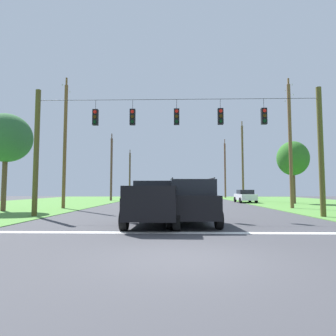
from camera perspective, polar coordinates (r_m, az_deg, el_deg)
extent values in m
plane|color=#3D3D42|center=(6.90, 3.53, -17.39)|extent=(120.00, 120.00, 0.00)
cube|color=white|center=(10.67, 2.80, -12.68)|extent=(14.18, 0.45, 0.01)
cube|color=white|center=(16.63, 2.34, -9.65)|extent=(2.50, 0.15, 0.01)
cube|color=white|center=(24.10, 2.09, -7.97)|extent=(2.50, 0.15, 0.01)
cube|color=white|center=(28.89, 2.00, -7.35)|extent=(2.50, 0.15, 0.01)
cube|color=white|center=(37.83, 1.89, -6.62)|extent=(2.50, 0.15, 0.01)
cylinder|color=#4F4C21|center=(18.70, -24.62, 2.87)|extent=(0.30, 0.30, 7.52)
cylinder|color=#4F4C21|center=(18.75, 28.02, 2.97)|extent=(0.30, 0.30, 7.52)
cylinder|color=black|center=(17.47, 1.71, 13.43)|extent=(16.58, 0.02, 0.02)
cylinder|color=black|center=(18.03, -14.13, 12.05)|extent=(0.02, 0.02, 0.57)
cube|color=black|center=(17.83, -14.17, 9.70)|extent=(0.32, 0.24, 0.95)
cylinder|color=red|center=(17.77, -14.28, 10.73)|extent=(0.20, 0.04, 0.20)
cylinder|color=#352203|center=(17.70, -14.30, 9.79)|extent=(0.20, 0.04, 0.20)
cylinder|color=black|center=(17.63, -14.31, 8.84)|extent=(0.20, 0.04, 0.20)
cylinder|color=black|center=(17.57, -7.01, 12.38)|extent=(0.02, 0.02, 0.57)
cube|color=black|center=(17.37, -7.03, 9.97)|extent=(0.32, 0.24, 0.95)
cylinder|color=red|center=(17.31, -7.09, 11.03)|extent=(0.20, 0.04, 0.20)
cylinder|color=#352203|center=(17.24, -7.10, 10.07)|extent=(0.20, 0.04, 0.20)
cylinder|color=black|center=(17.16, -7.11, 9.10)|extent=(0.20, 0.04, 0.20)
cylinder|color=black|center=(17.39, 1.71, 12.53)|extent=(0.02, 0.02, 0.57)
cube|color=black|center=(17.18, 1.72, 10.10)|extent=(0.32, 0.24, 0.95)
cylinder|color=red|center=(17.13, 1.72, 11.17)|extent=(0.20, 0.04, 0.20)
cylinder|color=#352203|center=(17.05, 1.72, 10.20)|extent=(0.20, 0.04, 0.20)
cylinder|color=black|center=(16.98, 1.72, 9.22)|extent=(0.20, 0.04, 0.20)
cylinder|color=black|center=(17.59, 10.31, 12.40)|extent=(0.02, 0.02, 0.57)
cube|color=black|center=(17.38, 10.35, 10.00)|extent=(0.32, 0.24, 0.95)
cylinder|color=red|center=(17.33, 10.41, 11.06)|extent=(0.20, 0.04, 0.20)
cylinder|color=#352203|center=(17.25, 10.42, 10.10)|extent=(0.20, 0.04, 0.20)
cylinder|color=black|center=(17.18, 10.43, 9.13)|extent=(0.20, 0.04, 0.20)
cylinder|color=black|center=(18.14, 18.41, 12.04)|extent=(0.02, 0.02, 0.57)
cube|color=black|center=(17.94, 18.47, 9.70)|extent=(0.32, 0.24, 0.95)
cylinder|color=red|center=(17.88, 18.58, 10.73)|extent=(0.20, 0.04, 0.20)
cylinder|color=#352203|center=(17.81, 18.60, 9.79)|extent=(0.20, 0.04, 0.20)
cylinder|color=black|center=(17.74, 18.62, 8.85)|extent=(0.20, 0.04, 0.20)
cube|color=black|center=(12.94, -2.67, -7.54)|extent=(2.09, 5.43, 0.85)
cube|color=black|center=(13.57, -2.41, -4.12)|extent=(1.88, 1.93, 0.70)
cube|color=black|center=(11.71, -7.86, -4.67)|extent=(0.14, 2.38, 0.45)
cube|color=black|center=(11.52, 1.41, -4.72)|extent=(0.14, 2.38, 0.45)
cube|color=black|center=(10.28, -3.99, -4.76)|extent=(1.96, 0.13, 0.45)
cylinder|color=black|center=(14.91, -5.90, -8.73)|extent=(0.29, 0.80, 0.80)
cylinder|color=black|center=(14.75, 1.90, -8.79)|extent=(0.29, 0.80, 0.80)
cylinder|color=black|center=(11.30, -8.67, -10.14)|extent=(0.29, 0.80, 0.80)
cylinder|color=black|center=(11.10, 1.68, -10.30)|extent=(0.29, 0.80, 0.80)
cube|color=black|center=(13.16, 4.41, -7.35)|extent=(2.18, 4.89, 0.95)
cube|color=black|center=(13.00, 4.45, -3.86)|extent=(1.95, 3.28, 0.65)
cylinder|color=black|center=(12.95, 0.69, -2.21)|extent=(0.18, 2.72, 0.05)
cylinder|color=black|center=(13.11, 8.14, -2.19)|extent=(0.18, 2.72, 0.05)
cylinder|color=black|center=(14.76, -0.03, -8.87)|extent=(0.30, 0.77, 0.76)
cylinder|color=black|center=(14.93, 7.56, -8.78)|extent=(0.30, 0.77, 0.76)
cylinder|color=black|center=(11.51, 0.32, -10.18)|extent=(0.30, 0.77, 0.76)
cylinder|color=black|center=(11.73, 10.04, -10.00)|extent=(0.30, 0.77, 0.76)
cube|color=silver|center=(35.56, 15.03, -5.56)|extent=(1.82, 4.31, 0.70)
cube|color=black|center=(35.55, 15.01, -4.59)|extent=(1.63, 2.11, 0.50)
cylinder|color=black|center=(34.43, 17.07, -6.14)|extent=(0.22, 0.64, 0.64)
cylinder|color=black|center=(33.99, 14.13, -6.23)|extent=(0.22, 0.64, 0.64)
cylinder|color=black|center=(37.17, 15.87, -6.02)|extent=(0.22, 0.64, 0.64)
cylinder|color=black|center=(36.76, 13.14, -6.09)|extent=(0.22, 0.64, 0.64)
cylinder|color=brown|center=(26.18, 23.06, 4.13)|extent=(0.28, 0.28, 10.46)
cube|color=brown|center=(27.28, 22.75, 14.22)|extent=(0.12, 0.12, 1.87)
cylinder|color=#B2B7BC|center=(27.97, 22.18, 13.99)|extent=(0.08, 0.08, 0.12)
cylinder|color=#B2B7BC|center=(26.66, 23.34, 14.94)|extent=(0.08, 0.08, 0.12)
cube|color=brown|center=(27.01, 22.81, 12.40)|extent=(0.12, 0.12, 2.18)
cylinder|color=#B2B7BC|center=(27.82, 22.14, 12.15)|extent=(0.08, 0.08, 0.12)
cylinder|color=#B2B7BC|center=(26.27, 23.51, 13.17)|extent=(0.08, 0.08, 0.12)
cylinder|color=brown|center=(41.19, 14.56, 0.97)|extent=(0.28, 0.28, 10.44)
cube|color=brown|center=(41.89, 14.44, 7.54)|extent=(0.12, 0.12, 2.11)
cylinder|color=#B2B7BC|center=(42.72, 14.18, 7.47)|extent=(0.08, 0.08, 0.12)
cylinder|color=#B2B7BC|center=(41.12, 14.70, 7.94)|extent=(0.08, 0.08, 0.12)
cube|color=brown|center=(41.72, 14.46, 6.33)|extent=(0.12, 0.12, 2.22)
cylinder|color=#B2B7BC|center=(42.60, 14.19, 6.28)|extent=(0.08, 0.08, 0.12)
cylinder|color=#B2B7BC|center=(40.89, 14.74, 6.72)|extent=(0.08, 0.08, 0.12)
cylinder|color=brown|center=(55.45, 11.23, -0.46)|extent=(0.32, 0.32, 10.32)
cube|color=brown|center=(55.96, 11.16, 4.41)|extent=(0.12, 0.12, 2.40)
cylinder|color=#B2B7BC|center=(56.91, 11.00, 4.39)|extent=(0.08, 0.08, 0.12)
cylinder|color=#B2B7BC|center=(55.04, 11.32, 4.68)|extent=(0.08, 0.08, 0.12)
cylinder|color=brown|center=(25.50, -19.75, 4.13)|extent=(0.28, 0.28, 10.35)
cube|color=brown|center=(26.60, -19.48, 14.37)|extent=(0.12, 0.12, 2.10)
cylinder|color=#B2B7BC|center=(27.38, -18.83, 14.08)|extent=(0.08, 0.08, 0.12)
cylinder|color=#B2B7BC|center=(25.90, -20.16, 15.19)|extent=(0.08, 0.08, 0.12)
cylinder|color=brown|center=(40.92, -11.15, -0.27)|extent=(0.30, 0.30, 8.71)
cube|color=brown|center=(41.38, -11.07, 5.21)|extent=(0.12, 0.12, 2.20)
cylinder|color=#B2B7BC|center=(42.25, -10.81, 5.17)|extent=(0.08, 0.08, 0.12)
cylinder|color=#B2B7BC|center=(40.55, -11.34, 5.58)|extent=(0.08, 0.08, 0.12)
cylinder|color=brown|center=(56.26, -7.58, -1.42)|extent=(0.33, 0.33, 8.63)
cube|color=brown|center=(56.58, -7.54, 2.55)|extent=(0.12, 0.12, 2.15)
cylinder|color=#B2B7BC|center=(57.44, -7.40, 2.57)|extent=(0.08, 0.08, 0.12)
cylinder|color=#B2B7BC|center=(55.75, -7.68, 2.78)|extent=(0.08, 0.08, 0.12)
cylinder|color=brown|center=(23.90, -29.68, -2.24)|extent=(0.34, 0.34, 4.35)
ellipsoid|color=#2D6334|center=(24.18, -29.40, 5.23)|extent=(3.65, 3.65, 3.54)
cylinder|color=brown|center=(34.36, 23.63, -3.22)|extent=(0.35, 0.35, 3.95)
ellipsoid|color=#2D6823|center=(34.53, 23.48, 1.78)|extent=(3.42, 3.42, 3.76)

